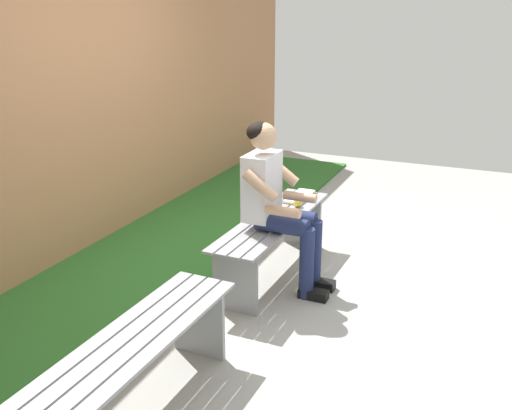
# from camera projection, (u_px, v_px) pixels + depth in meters

# --- Properties ---
(ground_plane) EXTENTS (10.00, 7.00, 0.04)m
(ground_plane) POSITION_uv_depth(u_px,v_px,m) (364.00, 369.00, 3.50)
(ground_plane) COLOR #9E9E99
(grass_strip) EXTENTS (9.00, 1.75, 0.03)m
(grass_strip) POSITION_uv_depth(u_px,v_px,m) (74.00, 295.00, 4.33)
(grass_strip) COLOR #2D6B28
(grass_strip) RESTS_ON ground
(brick_wall) EXTENTS (9.50, 0.24, 2.59)m
(brick_wall) POSITION_uv_depth(u_px,v_px,m) (37.00, 110.00, 4.55)
(brick_wall) COLOR #B27A51
(brick_wall) RESTS_ON ground
(bench_near) EXTENTS (1.60, 0.42, 0.48)m
(bench_near) POSITION_uv_depth(u_px,v_px,m) (273.00, 233.00, 4.59)
(bench_near) COLOR gray
(bench_near) RESTS_ON ground
(bench_far) EXTENTS (1.63, 0.42, 0.48)m
(bench_far) POSITION_uv_depth(u_px,v_px,m) (129.00, 363.00, 2.91)
(bench_far) COLOR gray
(bench_far) RESTS_ON ground
(person_seated) EXTENTS (0.50, 0.69, 1.28)m
(person_seated) POSITION_uv_depth(u_px,v_px,m) (277.00, 199.00, 4.28)
(person_seated) COLOR silver
(person_seated) RESTS_ON ground
(apple) EXTENTS (0.07, 0.07, 0.07)m
(apple) POSITION_uv_depth(u_px,v_px,m) (298.00, 203.00, 4.81)
(apple) COLOR gold
(apple) RESTS_ON bench_near
(book_open) EXTENTS (0.42, 0.17, 0.02)m
(book_open) POSITION_uv_depth(u_px,v_px,m) (299.00, 197.00, 5.04)
(book_open) COLOR white
(book_open) RESTS_ON bench_near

